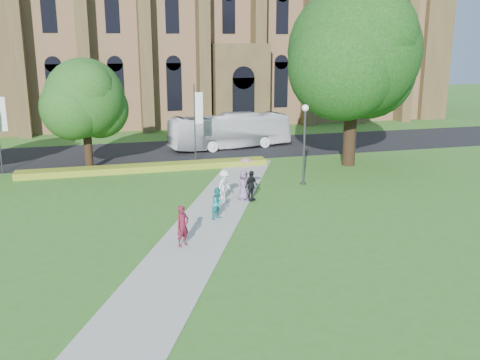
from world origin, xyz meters
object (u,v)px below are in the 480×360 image
object	(u,v)px
large_tree	(354,52)
tour_coach	(230,131)
streetlamp	(305,135)
pedestrian_0	(183,226)

from	to	relation	value
large_tree	tour_coach	xyz separation A→B (m)	(-6.98, 8.98, -6.83)
streetlamp	large_tree	distance (m)	8.73
streetlamp	pedestrian_0	xyz separation A→B (m)	(-9.44, -8.87, -2.31)
streetlamp	pedestrian_0	distance (m)	13.16
tour_coach	pedestrian_0	size ratio (longest dim) A/B	5.73
streetlamp	pedestrian_0	world-z (taller)	streetlamp
large_tree	pedestrian_0	xyz separation A→B (m)	(-14.94, -13.37, -7.38)
large_tree	pedestrian_0	size ratio (longest dim) A/B	6.96
large_tree	tour_coach	size ratio (longest dim) A/B	1.21
large_tree	tour_coach	bearing A→B (deg)	127.85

